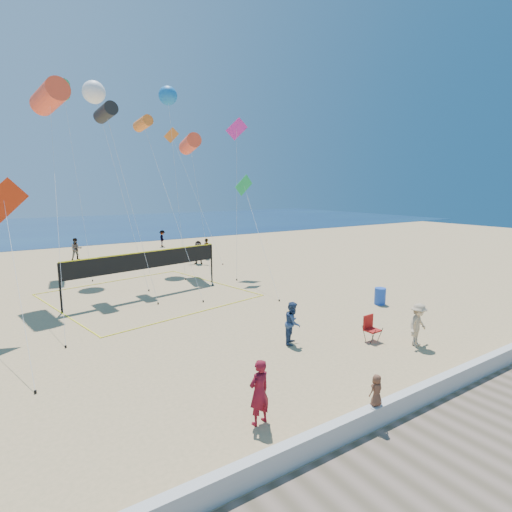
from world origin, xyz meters
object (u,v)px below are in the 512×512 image
volleyball_net (146,265)px  trash_barrel (380,296)px  camp_chair (370,326)px  woman (259,392)px

volleyball_net → trash_barrel: bearing=-52.1°
camp_chair → trash_barrel: camp_chair is taller
woman → camp_chair: bearing=-169.6°
camp_chair → volleyball_net: bearing=112.3°
woman → volleyball_net: volleyball_net is taller
trash_barrel → volleyball_net: size_ratio=0.08×
woman → trash_barrel: bearing=-162.3°
trash_barrel → volleyball_net: 13.39m
camp_chair → volleyball_net: volleyball_net is taller
woman → camp_chair: 7.55m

